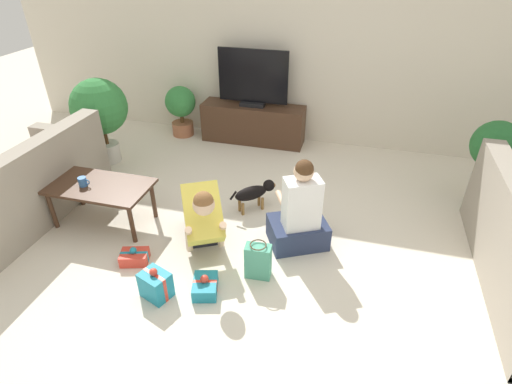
{
  "coord_description": "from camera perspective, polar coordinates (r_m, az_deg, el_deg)",
  "views": [
    {
      "loc": [
        0.82,
        -2.7,
        2.45
      ],
      "look_at": [
        -0.01,
        0.36,
        0.45
      ],
      "focal_mm": 28.0,
      "sensor_mm": 36.0,
      "label": 1
    }
  ],
  "objects": [
    {
      "name": "tv_console",
      "position": [
        5.69,
        -0.41,
        9.75
      ],
      "size": [
        1.43,
        0.38,
        0.54
      ],
      "color": "#472D1E",
      "rests_on": "ground_plane"
    },
    {
      "name": "gift_bag_a",
      "position": [
        3.41,
        0.3,
        -9.82
      ],
      "size": [
        0.22,
        0.15,
        0.34
      ],
      "rotation": [
        0.0,
        0.0,
        0.07
      ],
      "color": "#4CA384",
      "rests_on": "ground_plane"
    },
    {
      "name": "gift_box_c",
      "position": [
        3.77,
        -16.96,
        -8.85
      ],
      "size": [
        0.28,
        0.24,
        0.16
      ],
      "rotation": [
        0.0,
        0.0,
        0.3
      ],
      "color": "red",
      "rests_on": "ground_plane"
    },
    {
      "name": "potted_plant_corner_left",
      "position": [
        5.33,
        -21.44,
        10.91
      ],
      "size": [
        0.68,
        0.68,
        1.08
      ],
      "color": "beige",
      "rests_on": "ground_plane"
    },
    {
      "name": "wall_back",
      "position": [
        5.51,
        6.76,
        20.03
      ],
      "size": [
        8.4,
        0.06,
        2.6
      ],
      "color": "beige",
      "rests_on": "ground_plane"
    },
    {
      "name": "dog",
      "position": [
        4.19,
        -0.16,
        -0.03
      ],
      "size": [
        0.41,
        0.38,
        0.31
      ],
      "rotation": [
        0.0,
        0.0,
        2.3
      ],
      "color": "black",
      "rests_on": "ground_plane"
    },
    {
      "name": "person_sitting",
      "position": [
        3.67,
        6.23,
        -3.46
      ],
      "size": [
        0.65,
        0.61,
        0.91
      ],
      "rotation": [
        0.0,
        0.0,
        3.62
      ],
      "color": "#283351",
      "rests_on": "ground_plane"
    },
    {
      "name": "sofa_left",
      "position": [
        4.68,
        -31.09,
        -0.24
      ],
      "size": [
        0.9,
        2.04,
        0.85
      ],
      "rotation": [
        0.0,
        0.0,
        -1.57
      ],
      "color": "gray",
      "rests_on": "ground_plane"
    },
    {
      "name": "tv",
      "position": [
        5.49,
        -0.44,
        15.59
      ],
      "size": [
        0.95,
        0.2,
        0.75
      ],
      "color": "black",
      "rests_on": "tv_console"
    },
    {
      "name": "mug",
      "position": [
        4.18,
        -23.5,
        1.37
      ],
      "size": [
        0.12,
        0.08,
        0.09
      ],
      "color": "#386BAD",
      "rests_on": "coffee_table"
    },
    {
      "name": "coffee_table",
      "position": [
        4.19,
        -21.41,
        0.35
      ],
      "size": [
        1.0,
        0.54,
        0.44
      ],
      "color": "#472D1E",
      "rests_on": "ground_plane"
    },
    {
      "name": "ground_plane",
      "position": [
        3.73,
        -1.27,
        -8.74
      ],
      "size": [
        16.0,
        16.0,
        0.0
      ],
      "primitive_type": "plane",
      "color": "beige"
    },
    {
      "name": "potted_plant_corner_right",
      "position": [
        4.92,
        30.89,
        4.98
      ],
      "size": [
        0.51,
        0.51,
        0.9
      ],
      "color": "beige",
      "rests_on": "ground_plane"
    },
    {
      "name": "potted_plant_back_left",
      "position": [
        5.95,
        -10.69,
        11.89
      ],
      "size": [
        0.43,
        0.43,
        0.72
      ],
      "color": "#A36042",
      "rests_on": "ground_plane"
    },
    {
      "name": "gift_box_a",
      "position": [
        3.37,
        -7.27,
        -13.17
      ],
      "size": [
        0.26,
        0.3,
        0.17
      ],
      "rotation": [
        0.0,
        0.0,
        0.28
      ],
      "color": "teal",
      "rests_on": "ground_plane"
    },
    {
      "name": "person_kneeling",
      "position": [
        3.65,
        -7.7,
        -3.55
      ],
      "size": [
        0.64,
        0.83,
        0.78
      ],
      "rotation": [
        0.0,
        0.0,
        0.5
      ],
      "color": "#23232D",
      "rests_on": "ground_plane"
    },
    {
      "name": "gift_box_b",
      "position": [
        3.37,
        -14.13,
        -12.71
      ],
      "size": [
        0.28,
        0.25,
        0.29
      ],
      "rotation": [
        0.0,
        0.0,
        -0.36
      ],
      "color": "teal",
      "rests_on": "ground_plane"
    }
  ]
}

